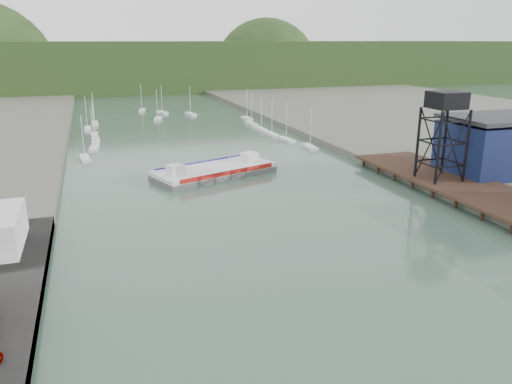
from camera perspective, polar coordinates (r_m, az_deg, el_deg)
east_pier at (r=90.84m, az=26.05°, el=-0.74°), size 14.00×70.00×2.45m
lift_tower at (r=96.28m, az=20.90°, el=9.21°), size 6.50×6.50×16.00m
blue_shed at (r=108.95m, az=25.95°, el=4.80°), size 20.50×14.50×11.30m
marina_sailboats at (r=158.99m, az=-8.95°, el=7.19°), size 57.71×92.65×0.90m
distant_hills at (r=318.73m, az=-14.88°, el=13.49°), size 500.00×120.00×80.00m
chain_ferry at (r=103.26m, az=-4.75°, el=2.45°), size 27.02×17.93×3.62m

